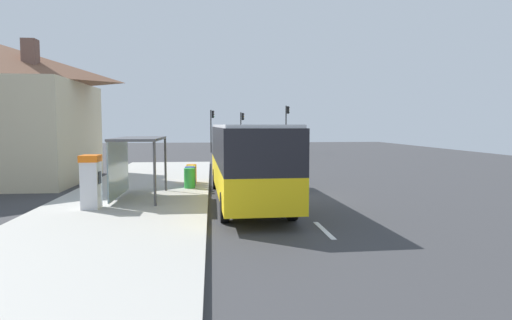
{
  "coord_description": "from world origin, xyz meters",
  "views": [
    {
      "loc": [
        -3.13,
        -18.74,
        3.21
      ],
      "look_at": [
        -1.0,
        2.15,
        1.5
      ],
      "focal_mm": 30.56,
      "sensor_mm": 36.0,
      "label": 1
    }
  ],
  "objects": [
    {
      "name": "lane_stripe_seg_4",
      "position": [
        0.25,
        14.0,
        0.01
      ],
      "size": [
        0.16,
        2.2,
        0.01
      ],
      "primitive_type": "cube",
      "color": "silver",
      "rests_on": "ground"
    },
    {
      "name": "bus",
      "position": [
        -1.71,
        -0.83,
        1.84
      ],
      "size": [
        2.81,
        11.07,
        3.21
      ],
      "color": "yellow",
      "rests_on": "ground"
    },
    {
      "name": "lane_stripe_seg_3",
      "position": [
        0.25,
        9.0,
        0.01
      ],
      "size": [
        0.16,
        2.2,
        0.01
      ],
      "primitive_type": "cube",
      "color": "silver",
      "rests_on": "ground"
    },
    {
      "name": "traffic_light_median",
      "position": [
        0.4,
        32.46,
        3.12
      ],
      "size": [
        0.49,
        0.28,
        4.66
      ],
      "color": "#2D2D2D",
      "rests_on": "ground"
    },
    {
      "name": "traffic_light_far_side",
      "position": [
        -3.1,
        31.66,
        3.26
      ],
      "size": [
        0.49,
        0.28,
        4.9
      ],
      "color": "#2D2D2D",
      "rests_on": "ground"
    },
    {
      "name": "traffic_light_near_side",
      "position": [
        5.5,
        30.86,
        3.56
      ],
      "size": [
        0.49,
        0.28,
        5.39
      ],
      "color": "#2D2D2D",
      "rests_on": "ground"
    },
    {
      "name": "lane_stripe_seg_6",
      "position": [
        0.25,
        24.0,
        0.01
      ],
      "size": [
        0.16,
        2.2,
        0.01
      ],
      "primitive_type": "cube",
      "color": "silver",
      "rests_on": "ground"
    },
    {
      "name": "recycling_bin_green",
      "position": [
        -4.2,
        2.16,
        0.66
      ],
      "size": [
        0.52,
        0.52,
        0.95
      ],
      "primitive_type": "cylinder",
      "color": "green",
      "rests_on": "sidewalk_platform"
    },
    {
      "name": "recycling_bin_yellow",
      "position": [
        -4.2,
        3.56,
        0.66
      ],
      "size": [
        0.52,
        0.52,
        0.95
      ],
      "primitive_type": "cylinder",
      "color": "yellow",
      "rests_on": "sidewalk_platform"
    },
    {
      "name": "lane_stripe_seg_1",
      "position": [
        0.25,
        -1.0,
        0.01
      ],
      "size": [
        0.16,
        2.2,
        0.01
      ],
      "primitive_type": "cube",
      "color": "silver",
      "rests_on": "ground"
    },
    {
      "name": "ticket_machine",
      "position": [
        -7.47,
        -2.65,
        1.17
      ],
      "size": [
        0.66,
        0.76,
        1.94
      ],
      "color": "silver",
      "rests_on": "sidewalk_platform"
    },
    {
      "name": "recycling_bin_orange",
      "position": [
        -4.2,
        4.26,
        0.66
      ],
      "size": [
        0.52,
        0.52,
        0.95
      ],
      "primitive_type": "cylinder",
      "color": "orange",
      "rests_on": "sidewalk_platform"
    },
    {
      "name": "lane_stripe_seg_7",
      "position": [
        0.25,
        29.0,
        0.01
      ],
      "size": [
        0.16,
        2.2,
        0.01
      ],
      "primitive_type": "cube",
      "color": "silver",
      "rests_on": "ground"
    },
    {
      "name": "white_van",
      "position": [
        2.2,
        23.17,
        1.34
      ],
      "size": [
        2.14,
        5.25,
        2.3
      ],
      "color": "white",
      "rests_on": "ground"
    },
    {
      "name": "lane_stripe_seg_0",
      "position": [
        0.25,
        -6.0,
        0.01
      ],
      "size": [
        0.16,
        2.2,
        0.01
      ],
      "primitive_type": "cube",
      "color": "silver",
      "rests_on": "ground"
    },
    {
      "name": "ground_plane",
      "position": [
        0.0,
        14.0,
        -0.02
      ],
      "size": [
        56.0,
        92.0,
        0.04
      ],
      "primitive_type": "cube",
      "color": "#38383A"
    },
    {
      "name": "lane_stripe_seg_2",
      "position": [
        0.25,
        4.0,
        0.01
      ],
      "size": [
        0.16,
        2.2,
        0.01
      ],
      "primitive_type": "cube",
      "color": "silver",
      "rests_on": "ground"
    },
    {
      "name": "lane_stripe_seg_5",
      "position": [
        0.25,
        19.0,
        0.01
      ],
      "size": [
        0.16,
        2.2,
        0.01
      ],
      "primitive_type": "cube",
      "color": "silver",
      "rests_on": "ground"
    },
    {
      "name": "recycling_bin_blue",
      "position": [
        -4.2,
        2.86,
        0.66
      ],
      "size": [
        0.52,
        0.52,
        0.95
      ],
      "primitive_type": "cylinder",
      "color": "blue",
      "rests_on": "sidewalk_platform"
    },
    {
      "name": "bus_shelter",
      "position": [
        -6.41,
        -0.47,
        2.1
      ],
      "size": [
        1.8,
        4.0,
        2.5
      ],
      "color": "#4C4C51",
      "rests_on": "sidewalk_platform"
    },
    {
      "name": "sedan_near",
      "position": [
        2.3,
        29.48,
        0.79
      ],
      "size": [
        1.97,
        4.46,
        1.52
      ],
      "color": "#B7B7BC",
      "rests_on": "ground"
    },
    {
      "name": "sidewalk_platform",
      "position": [
        -6.4,
        2.0,
        0.09
      ],
      "size": [
        6.2,
        30.0,
        0.18
      ],
      "primitive_type": "cube",
      "color": "#ADAAA3",
      "rests_on": "ground"
    }
  ]
}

